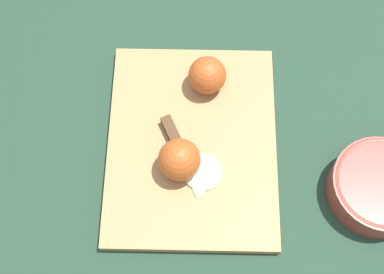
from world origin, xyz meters
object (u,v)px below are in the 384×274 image
at_px(knife, 176,141).
at_px(bowl, 379,187).
at_px(apple_half_left, 207,75).
at_px(apple_half_right, 179,160).

xyz_separation_m(knife, bowl, (0.04, 0.33, 0.00)).
bearing_deg(apple_half_left, apple_half_right, -63.57).
distance_m(apple_half_left, apple_half_right, 0.16).
distance_m(apple_half_right, knife, 0.05).
relative_size(apple_half_right, knife, 0.52).
height_order(apple_half_left, knife, apple_half_left).
bearing_deg(apple_half_right, apple_half_left, -144.56).
relative_size(knife, bowl, 0.85).
height_order(apple_half_left, bowl, apple_half_left).
height_order(apple_half_left, apple_half_right, apple_half_right).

